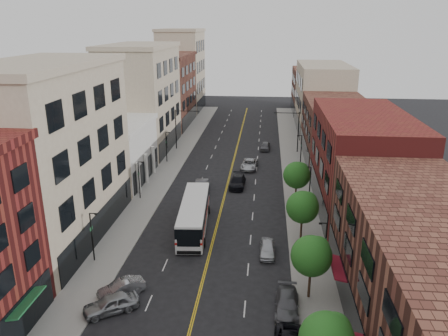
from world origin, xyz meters
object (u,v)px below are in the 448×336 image
(car_angle_a, at_px, (111,304))
(car_parked_mid, at_px, (287,304))
(car_angle_b, at_px, (121,288))
(car_lane_a, at_px, (237,182))
(car_lane_b, at_px, (249,164))
(car_lane_c, at_px, (265,146))
(car_lane_behind, at_px, (202,185))
(city_bus, at_px, (194,213))
(car_parked_far, at_px, (267,249))

(car_angle_a, bearing_deg, car_parked_mid, 63.95)
(car_angle_b, relative_size, car_lane_a, 0.79)
(car_lane_b, relative_size, car_lane_c, 1.28)
(car_lane_behind, relative_size, car_lane_a, 0.94)
(car_angle_b, relative_size, car_parked_mid, 0.86)
(city_bus, height_order, car_lane_behind, city_bus)
(car_lane_a, bearing_deg, car_lane_behind, -157.78)
(car_lane_b, distance_m, car_lane_c, 11.32)
(car_angle_b, height_order, car_parked_far, car_parked_far)
(car_parked_far, relative_size, car_lane_behind, 0.82)
(car_lane_b, height_order, car_lane_c, car_lane_b)
(car_lane_behind, height_order, car_lane_c, car_lane_behind)
(car_parked_far, bearing_deg, car_lane_a, 102.31)
(car_parked_mid, bearing_deg, car_lane_b, 99.47)
(car_parked_mid, bearing_deg, car_lane_a, 104.26)
(car_angle_a, xyz_separation_m, car_lane_c, (11.99, 48.57, -0.06))
(car_lane_c, bearing_deg, city_bus, -97.83)
(car_parked_far, height_order, car_lane_c, car_lane_c)
(car_lane_b, bearing_deg, car_lane_a, -94.26)
(car_angle_b, distance_m, car_lane_c, 47.74)
(city_bus, xyz_separation_m, car_parked_mid, (9.85, -14.00, -1.20))
(city_bus, xyz_separation_m, car_lane_c, (7.75, 33.12, -1.18))
(car_angle_a, relative_size, car_lane_b, 0.84)
(car_angle_a, relative_size, car_lane_a, 0.86)
(car_lane_behind, bearing_deg, car_angle_a, 77.34)
(car_angle_a, relative_size, car_lane_c, 1.08)
(car_lane_a, distance_m, car_lane_b, 8.46)
(city_bus, relative_size, car_lane_a, 2.49)
(car_parked_mid, xyz_separation_m, car_lane_c, (-2.10, 47.12, 0.01))
(car_parked_mid, relative_size, car_lane_b, 0.90)
(car_angle_a, distance_m, car_parked_far, 16.26)
(city_bus, xyz_separation_m, car_lane_behind, (-0.90, 11.97, -1.09))
(city_bus, bearing_deg, car_parked_far, -35.74)
(car_angle_a, bearing_deg, car_parked_far, 97.90)
(car_angle_b, height_order, car_lane_behind, car_lane_behind)
(car_angle_a, distance_m, car_lane_c, 50.03)
(car_lane_b, bearing_deg, car_lane_c, 82.14)
(car_angle_a, distance_m, car_lane_a, 30.31)
(car_parked_far, bearing_deg, car_lane_b, 95.65)
(city_bus, distance_m, car_parked_far, 9.74)
(car_parked_far, bearing_deg, city_bus, 148.00)
(car_parked_mid, bearing_deg, car_lane_c, 94.80)
(car_lane_a, xyz_separation_m, car_lane_b, (1.33, 8.35, -0.01))
(city_bus, bearing_deg, car_angle_b, -111.86)
(city_bus, relative_size, car_parked_mid, 2.71)
(car_parked_far, xyz_separation_m, car_lane_a, (-4.30, 18.76, 0.07))
(car_parked_mid, xyz_separation_m, car_parked_far, (-1.60, 8.96, -0.01))
(city_bus, relative_size, car_lane_b, 2.43)
(car_lane_behind, relative_size, car_lane_c, 1.18)
(city_bus, xyz_separation_m, car_lane_a, (3.95, 13.73, -1.14))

